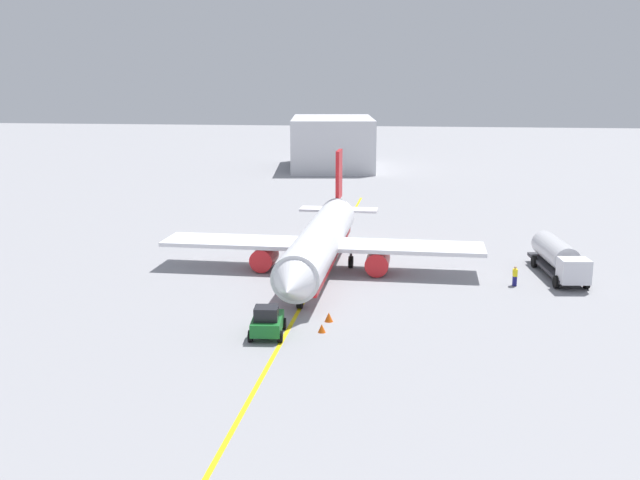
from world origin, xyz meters
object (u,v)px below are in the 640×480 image
object	(u,v)px
fuel_tanker	(558,257)
safety_cone_wingtip	(329,317)
airplane	(321,242)
refueling_worker	(515,276)
safety_cone_nose	(322,328)
pushback_tug	(267,322)

from	to	relation	value
fuel_tanker	safety_cone_wingtip	distance (m)	23.94
airplane	refueling_worker	bearing A→B (deg)	80.79
fuel_tanker	refueling_worker	size ratio (longest dim) A/B	6.43
airplane	fuel_tanker	size ratio (longest dim) A/B	3.04
refueling_worker	safety_cone_nose	size ratio (longest dim) A/B	2.82
safety_cone_nose	pushback_tug	bearing A→B (deg)	-72.41
pushback_tug	safety_cone_nose	distance (m)	3.86
pushback_tug	refueling_worker	size ratio (longest dim) A/B	2.20
fuel_tanker	safety_cone_nose	size ratio (longest dim) A/B	18.13
fuel_tanker	safety_cone_nose	distance (m)	25.61
refueling_worker	safety_cone_wingtip	distance (m)	18.38
fuel_tanker	refueling_worker	distance (m)	5.60
pushback_tug	refueling_worker	distance (m)	23.54
safety_cone_nose	safety_cone_wingtip	xyz separation A→B (m)	(-2.34, 0.22, 0.04)
safety_cone_nose	safety_cone_wingtip	world-z (taller)	safety_cone_wingtip
airplane	safety_cone_wingtip	xyz separation A→B (m)	(13.89, 2.32, -2.32)
airplane	safety_cone_wingtip	size ratio (longest dim) A/B	48.29
refueling_worker	fuel_tanker	bearing A→B (deg)	130.71
refueling_worker	pushback_tug	bearing A→B (deg)	-51.59
fuel_tanker	pushback_tug	world-z (taller)	fuel_tanker
airplane	pushback_tug	world-z (taller)	airplane
safety_cone_nose	safety_cone_wingtip	bearing A→B (deg)	174.51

